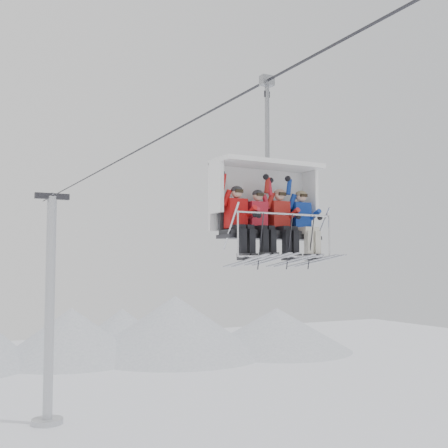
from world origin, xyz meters
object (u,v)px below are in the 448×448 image
skier_far_left (239,219)px  skier_center_left (260,221)px  skier_center_right (282,221)px  skier_far_right (303,222)px  chairlift_carrier (264,200)px  lift_tower_right (49,323)px

skier_far_left → skier_center_left: 0.51m
skier_center_left → skier_center_right: 0.56m
skier_far_left → skier_center_right: bearing=0.0°
skier_far_right → skier_center_right: bearing=180.0°
chairlift_carrier → skier_far_right: size_ratio=2.36×
lift_tower_right → skier_far_left: 24.61m
lift_tower_right → skier_center_left: size_ratio=7.99×
skier_center_right → lift_tower_right: bearing=90.6°
skier_center_left → chairlift_carrier: bearing=45.1°
skier_far_left → skier_far_right: (1.62, 0.00, 0.00)m
skier_far_left → skier_center_right: same height
skier_center_right → skier_far_right: (0.56, 0.00, 0.00)m
skier_far_right → lift_tower_right: bearing=91.9°
skier_center_left → skier_center_right: (0.56, 0.01, 0.02)m
lift_tower_right → skier_center_right: (0.25, -24.19, 4.44)m
skier_center_right → chairlift_carrier: bearing=129.1°
skier_far_left → skier_center_right: (1.06, 0.00, 0.00)m
skier_far_right → skier_far_left: bearing=180.0°
chairlift_carrier → skier_center_right: chairlift_carrier is taller
lift_tower_right → skier_far_right: 24.61m
skier_center_right → skier_far_right: 0.56m
lift_tower_right → skier_center_left: lift_tower_right is taller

